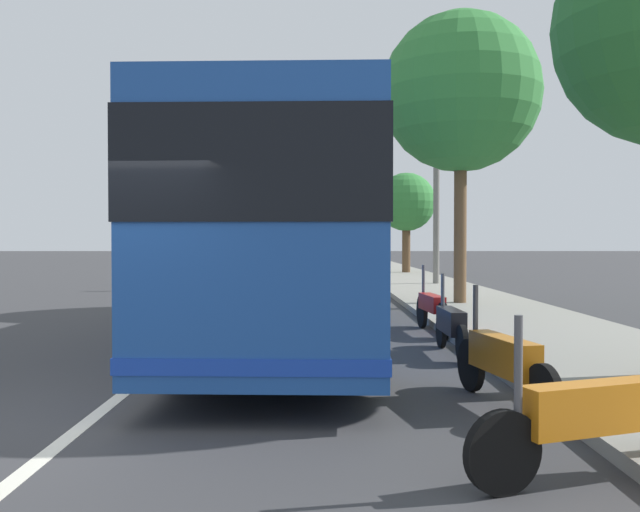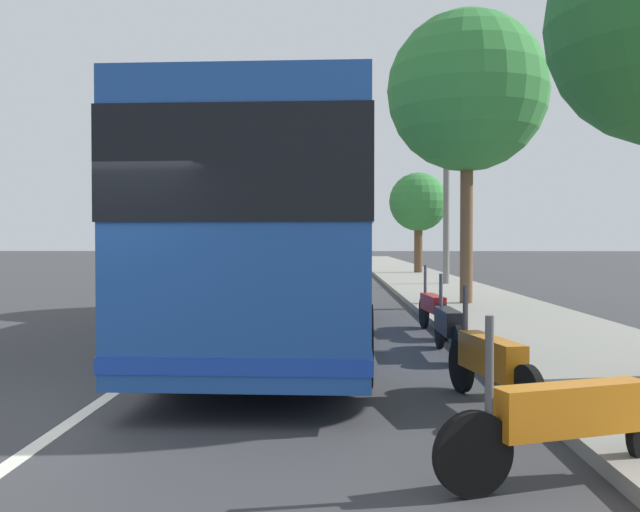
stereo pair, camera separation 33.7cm
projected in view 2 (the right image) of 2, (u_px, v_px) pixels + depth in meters
ground_plane at (85, 413)px, 7.01m from camera, size 220.00×220.00×0.00m
sidewalk_curb at (488, 309)px, 16.87m from camera, size 110.00×3.60×0.14m
lane_divider_line at (232, 311)px, 17.01m from camera, size 110.00×0.16×0.01m
coach_bus at (292, 229)px, 11.86m from camera, size 11.35×3.02×3.41m
motorcycle_nearest_curb at (571, 420)px, 4.94m from camera, size 0.82×2.12×1.25m
motorcycle_by_tree at (490, 364)px, 7.16m from camera, size 2.23×0.52×1.26m
motorcycle_angled at (448, 326)px, 10.46m from camera, size 2.10×0.25×1.23m
motorcycle_far_end at (433, 308)px, 12.96m from camera, size 2.29×0.33×1.28m
car_oncoming at (224, 266)px, 27.95m from camera, size 4.05×1.99×1.56m
car_far_distant at (264, 258)px, 41.53m from camera, size 4.45×2.00×1.49m
roadside_tree_mid_block at (467, 92)px, 17.75m from camera, size 4.16×4.16×7.74m
roadside_tree_far_block at (418, 203)px, 35.08m from camera, size 3.01×3.01×5.28m
utility_pole at (447, 169)px, 25.85m from camera, size 0.24×0.24×8.99m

